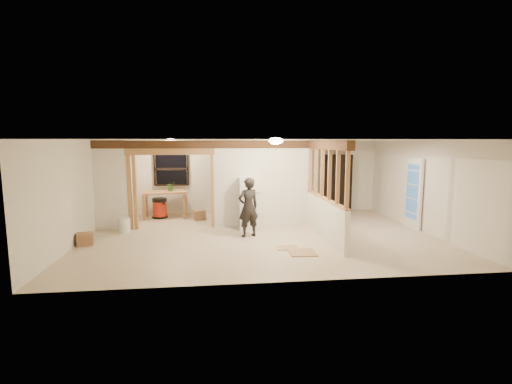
{
  "coord_description": "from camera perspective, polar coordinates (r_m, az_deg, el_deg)",
  "views": [
    {
      "loc": [
        -1.24,
        -9.41,
        2.46
      ],
      "look_at": [
        -0.08,
        0.4,
        1.11
      ],
      "focal_mm": 26.0,
      "sensor_mm": 36.0,
      "label": 1
    }
  ],
  "objects": [
    {
      "name": "window_back",
      "position": [
        12.69,
        -12.9,
        3.47
      ],
      "size": [
        1.12,
        0.1,
        1.1
      ],
      "primitive_type": "cube",
      "color": "black",
      "rests_on": "wall_back"
    },
    {
      "name": "ceiling",
      "position": [
        9.49,
        0.76,
        8.01
      ],
      "size": [
        9.0,
        6.5,
        0.01
      ],
      "primitive_type": "cube",
      "color": "white"
    },
    {
      "name": "refrigerator",
      "position": [
        10.46,
        -0.95,
        -1.78
      ],
      "size": [
        0.6,
        0.58,
        1.45
      ],
      "primitive_type": "cube",
      "color": "white",
      "rests_on": "floor"
    },
    {
      "name": "potted_plant",
      "position": [
        12.3,
        -13.02,
        0.85
      ],
      "size": [
        0.35,
        0.33,
        0.31
      ],
      "primitive_type": "imported",
      "rotation": [
        0.0,
        0.0,
        0.39
      ],
      "color": "#327838",
      "rests_on": "work_table"
    },
    {
      "name": "floor_panel_near",
      "position": [
        8.42,
        7.14,
        -9.21
      ],
      "size": [
        0.6,
        0.6,
        0.02
      ],
      "primitive_type": "cube",
      "rotation": [
        0.0,
        0.0,
        -0.03
      ],
      "color": "tan",
      "rests_on": "floor"
    },
    {
      "name": "header_beam_back",
      "position": [
        10.62,
        -5.5,
        7.31
      ],
      "size": [
        7.0,
        0.18,
        0.22
      ],
      "primitive_type": "cube",
      "color": "#4B2D19",
      "rests_on": "ceiling"
    },
    {
      "name": "french_door",
      "position": [
        11.42,
        23.03,
        -0.2
      ],
      "size": [
        0.12,
        0.86,
        2.0
      ],
      "primitive_type": "cube",
      "color": "white",
      "rests_on": "floor"
    },
    {
      "name": "doorway_frame",
      "position": [
        10.76,
        -12.88,
        0.32
      ],
      "size": [
        2.46,
        0.14,
        2.2
      ],
      "primitive_type": "cube",
      "color": "#B4804B",
      "rests_on": "floor"
    },
    {
      "name": "partition_center",
      "position": [
        10.78,
        0.97,
        1.33
      ],
      "size": [
        2.8,
        0.12,
        2.5
      ],
      "primitive_type": "cube",
      "color": "silver",
      "rests_on": "floor"
    },
    {
      "name": "hanging_bulb",
      "position": [
        11.04,
        -10.76,
        6.19
      ],
      "size": [
        0.07,
        0.07,
        0.07
      ],
      "primitive_type": "ellipsoid",
      "color": "#FFD88C",
      "rests_on": "ceiling"
    },
    {
      "name": "wall_back",
      "position": [
        12.78,
        -1.15,
        2.34
      ],
      "size": [
        9.0,
        0.01,
        2.5
      ],
      "primitive_type": "cube",
      "color": "silver",
      "rests_on": "floor"
    },
    {
      "name": "floor",
      "position": [
        9.81,
        0.73,
        -6.78
      ],
      "size": [
        9.0,
        6.5,
        0.01
      ],
      "primitive_type": "cube",
      "color": "#C7B294",
      "rests_on": "ground"
    },
    {
      "name": "box_util_a",
      "position": [
        11.89,
        -8.75,
        -3.52
      ],
      "size": [
        0.43,
        0.41,
        0.3
      ],
      "primitive_type": "cube",
      "rotation": [
        0.0,
        0.0,
        0.37
      ],
      "color": "#906845",
      "rests_on": "floor"
    },
    {
      "name": "box_util_b",
      "position": [
        11.74,
        -19.82,
        -4.07
      ],
      "size": [
        0.36,
        0.36,
        0.29
      ],
      "primitive_type": "cube",
      "rotation": [
        0.0,
        0.0,
        -0.18
      ],
      "color": "#906845",
      "rests_on": "floor"
    },
    {
      "name": "shop_vac",
      "position": [
        12.39,
        -14.59,
        -2.38
      ],
      "size": [
        0.55,
        0.55,
        0.66
      ],
      "primitive_type": "cylinder",
      "rotation": [
        0.0,
        0.0,
        -0.09
      ],
      "color": "#AC1F0D",
      "rests_on": "floor"
    },
    {
      "name": "partition_left_stub",
      "position": [
        11.05,
        -21.45,
        0.94
      ],
      "size": [
        0.9,
        0.12,
        2.5
      ],
      "primitive_type": "cube",
      "color": "silver",
      "rests_on": "floor"
    },
    {
      "name": "ceiling_dome_main",
      "position": [
        9.04,
        3.08,
        7.89
      ],
      "size": [
        0.36,
        0.36,
        0.16
      ],
      "primitive_type": "ellipsoid",
      "color": "#FFEABF",
      "rests_on": "ceiling"
    },
    {
      "name": "ceiling_dome_util",
      "position": [
        11.78,
        -13.01,
        7.68
      ],
      "size": [
        0.32,
        0.32,
        0.14
      ],
      "primitive_type": "ellipsoid",
      "color": "#FFEABF",
      "rests_on": "ceiling"
    },
    {
      "name": "stud_partition",
      "position": [
        9.48,
        10.71,
        2.8
      ],
      "size": [
        0.14,
        3.2,
        1.32
      ],
      "primitive_type": "cube",
      "color": "#B4804B",
      "rests_on": "pony_wall"
    },
    {
      "name": "header_beam_right",
      "position": [
        9.45,
        10.82,
        7.15
      ],
      "size": [
        0.18,
        3.3,
        0.22
      ],
      "primitive_type": "cube",
      "color": "#4B2D19",
      "rests_on": "ceiling"
    },
    {
      "name": "wall_right",
      "position": [
        11.09,
        24.48,
        0.81
      ],
      "size": [
        0.01,
        6.5,
        2.5
      ],
      "primitive_type": "cube",
      "color": "silver",
      "rests_on": "floor"
    },
    {
      "name": "woman",
      "position": [
        9.58,
        -1.19,
        -2.37
      ],
      "size": [
        0.66,
        0.55,
        1.55
      ],
      "primitive_type": "imported",
      "rotation": [
        0.0,
        0.0,
        3.51
      ],
      "color": "#2A2828",
      "rests_on": "floor"
    },
    {
      "name": "wall_front",
      "position": [
        6.4,
        4.53,
        -3.16
      ],
      "size": [
        9.0,
        0.01,
        2.5
      ],
      "primitive_type": "cube",
      "color": "silver",
      "rests_on": "floor"
    },
    {
      "name": "wall_left",
      "position": [
        10.04,
        -25.65,
        0.08
      ],
      "size": [
        0.01,
        6.5,
        2.5
      ],
      "primitive_type": "cube",
      "color": "silver",
      "rests_on": "floor"
    },
    {
      "name": "work_table",
      "position": [
        12.35,
        -13.81,
        -1.9
      ],
      "size": [
        1.49,
        0.96,
        0.87
      ],
      "primitive_type": "cube",
      "rotation": [
        0.0,
        0.0,
        0.21
      ],
      "color": "#B4804B",
      "rests_on": "floor"
    },
    {
      "name": "pony_wall",
      "position": [
        9.65,
        10.54,
        -4.08
      ],
      "size": [
        0.12,
        3.2,
        1.0
      ],
      "primitive_type": "cube",
      "color": "silver",
      "rests_on": "floor"
    },
    {
      "name": "floor_panel_far",
      "position": [
        8.75,
        4.8,
        -8.54
      ],
      "size": [
        0.51,
        0.42,
        0.02
      ],
      "primitive_type": "cube",
      "rotation": [
        0.0,
        0.0,
        -0.06
      ],
      "color": "tan",
      "rests_on": "floor"
    },
    {
      "name": "box_front",
      "position": [
        9.83,
        -24.79,
        -6.58
      ],
      "size": [
        0.42,
        0.37,
        0.29
      ],
      "primitive_type": "cube",
      "rotation": [
        0.0,
        0.0,
        0.24
      ],
      "color": "#906845",
      "rests_on": "floor"
    },
    {
      "name": "bookshelf",
      "position": [
        13.23,
        12.28,
        1.29
      ],
      "size": [
        1.01,
        0.34,
        2.01
      ],
      "primitive_type": "cube",
      "color": "black",
      "rests_on": "floor"
    },
    {
      "name": "bucket",
      "position": [
        10.77,
        -19.58,
        -4.82
      ],
      "size": [
        0.37,
        0.37,
        0.39
      ],
      "primitive_type": "cylinder",
      "rotation": [
        0.0,
        0.0,
        -0.23
      ],
      "color": "white",
      "rests_on": "floor"
    }
  ]
}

